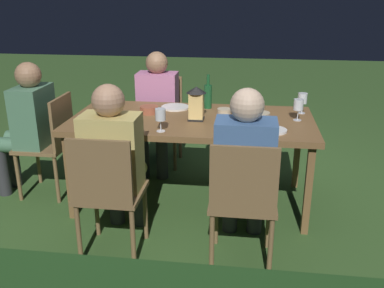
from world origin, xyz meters
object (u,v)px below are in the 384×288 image
at_px(plate_c, 175,107).
at_px(person_in_pink, 157,106).
at_px(person_in_blue, 245,164).
at_px(plate_a, 92,117).
at_px(chair_side_left_b, 161,116).
at_px(bowl_dip, 260,115).
at_px(person_in_mustard, 115,157).
at_px(bowl_bread, 224,111).
at_px(wine_glass_a, 298,106).
at_px(chair_head_far, 51,141).
at_px(green_bottle_on_table, 208,96).
at_px(bowl_salad, 149,109).
at_px(lantern_centerpiece, 196,101).
at_px(chair_side_right_a, 243,199).
at_px(wine_glass_c, 112,95).
at_px(wine_glass_b, 302,99).
at_px(bowl_olives, 236,129).
at_px(chair_side_right_b, 108,190).
at_px(dining_table, 192,124).
at_px(wine_glass_d, 160,116).
at_px(plate_b, 273,130).
at_px(person_in_green, 27,123).

bearing_deg(plate_c, person_in_pink, -57.16).
distance_m(person_in_blue, plate_c, 1.14).
bearing_deg(plate_a, chair_side_left_b, -110.57).
bearing_deg(bowl_dip, person_in_pink, -32.29).
bearing_deg(person_in_pink, person_in_mustard, 90.00).
bearing_deg(bowl_bread, wine_glass_a, 168.74).
bearing_deg(chair_head_far, bowl_dip, -178.13).
xyz_separation_m(green_bottle_on_table, bowl_salad, (0.46, 0.22, -0.08)).
xyz_separation_m(person_in_blue, lantern_centerpiece, (0.39, -0.63, 0.24)).
relative_size(chair_side_right_a, green_bottle_on_table, 3.00).
relative_size(chair_side_left_b, chair_head_far, 1.00).
distance_m(person_in_mustard, bowl_dip, 1.21).
xyz_separation_m(wine_glass_c, plate_c, (-0.53, -0.07, -0.11)).
relative_size(wine_glass_b, bowl_dip, 1.08).
bearing_deg(lantern_centerpiece, bowl_olives, 136.96).
xyz_separation_m(chair_side_right_b, bowl_salad, (-0.06, -0.96, 0.28)).
distance_m(chair_side_right_b, wine_glass_b, 1.76).
xyz_separation_m(plate_a, plate_c, (-0.61, -0.38, 0.00)).
bearing_deg(bowl_salad, wine_glass_a, 177.68).
height_order(chair_side_left_b, plate_c, chair_side_left_b).
bearing_deg(bowl_salad, lantern_centerpiece, 161.23).
relative_size(chair_side_right_a, bowl_salad, 5.76).
bearing_deg(dining_table, chair_head_far, 0.00).
relative_size(wine_glass_d, bowl_bread, 1.48).
bearing_deg(bowl_salad, bowl_olives, 149.05).
relative_size(lantern_centerpiece, bowl_dip, 1.70).
bearing_deg(chair_side_right_b, bowl_salad, -93.75).
xyz_separation_m(plate_c, bowl_salad, (0.19, 0.19, 0.02)).
relative_size(person_in_blue, wine_glass_a, 6.80).
relative_size(lantern_centerpiece, wine_glass_a, 1.57).
relative_size(plate_c, bowl_olives, 1.65).
distance_m(person_in_pink, chair_head_far, 1.04).
xyz_separation_m(person_in_pink, chair_side_right_a, (-0.86, 1.53, -0.15)).
bearing_deg(dining_table, plate_b, 157.69).
height_order(person_in_blue, plate_a, person_in_blue).
height_order(chair_side_left_b, person_in_pink, person_in_pink).
distance_m(plate_a, bowl_salad, 0.47).
distance_m(person_in_mustard, person_in_blue, 0.86).
bearing_deg(dining_table, bowl_dip, -173.92).
bearing_deg(wine_glass_b, green_bottle_on_table, -4.26).
bearing_deg(chair_side_left_b, green_bottle_on_table, 134.12).
relative_size(lantern_centerpiece, plate_a, 1.16).
bearing_deg(chair_side_right_a, person_in_blue, -90.00).
bearing_deg(green_bottle_on_table, bowl_olives, 111.70).
distance_m(dining_table, bowl_dip, 0.54).
distance_m(person_in_green, wine_glass_b, 2.31).
relative_size(person_in_mustard, wine_glass_b, 6.80).
distance_m(plate_a, bowl_bread, 1.07).
distance_m(chair_side_left_b, plate_a, 1.06).
bearing_deg(person_in_blue, person_in_mustard, 0.00).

